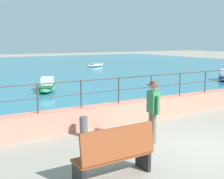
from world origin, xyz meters
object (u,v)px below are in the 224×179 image
Objects in this scene: boat_1 at (47,87)px; boat_6 at (96,65)px; person_walking at (153,108)px; bench_main at (116,153)px; bollard at (84,126)px.

boat_6 is at bearing 52.68° from boat_1.
person_walking is at bearing -90.82° from boat_1.
boat_1 is at bearing 78.59° from bench_main.
boat_1 is (2.19, 10.85, -0.23)m from bench_main.
bench_main is at bearing -116.76° from boat_6.
bench_main is 2.95m from bollard.
boat_6 is at bearing 61.48° from bollard.
bench_main is 0.69× the size of boat_6.
boat_1 is (1.55, 7.98, 0.03)m from bollard.
boat_1 is 15.99m from boat_6.
boat_1 is (0.14, 9.48, -0.65)m from person_walking.
person_walking is 9.50m from boat_1.
bollard is 0.24× the size of boat_6.
person_walking is at bearing 33.66° from bench_main.
person_walking reaches higher than boat_1.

